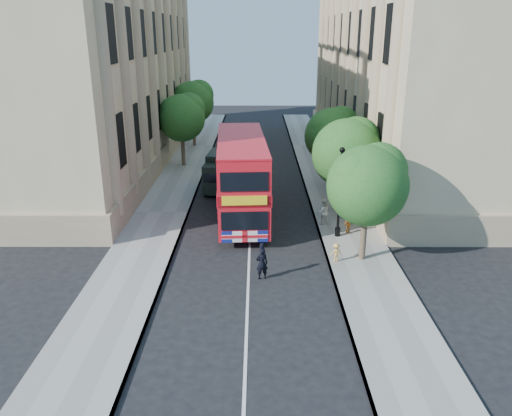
{
  "coord_description": "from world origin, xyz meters",
  "views": [
    {
      "loc": [
        0.41,
        -20.31,
        11.14
      ],
      "look_at": [
        0.36,
        4.6,
        2.3
      ],
      "focal_mm": 35.0,
      "sensor_mm": 36.0,
      "label": 1
    }
  ],
  "objects_px": {
    "box_van": "(221,173)",
    "woman_pedestrian": "(323,211)",
    "double_decker_bus": "(242,175)",
    "police_constable": "(262,264)",
    "lamp_post": "(340,196)"
  },
  "relations": [
    {
      "from": "double_decker_bus",
      "to": "box_van",
      "type": "relative_size",
      "value": 2.23
    },
    {
      "from": "box_van",
      "to": "woman_pedestrian",
      "type": "xyz_separation_m",
      "value": [
        6.66,
        -7.25,
        -0.41
      ]
    },
    {
      "from": "woman_pedestrian",
      "to": "box_van",
      "type": "bearing_deg",
      "value": -55.43
    },
    {
      "from": "box_van",
      "to": "woman_pedestrian",
      "type": "relative_size",
      "value": 3.07
    },
    {
      "from": "box_van",
      "to": "police_constable",
      "type": "relative_size",
      "value": 3.08
    },
    {
      "from": "woman_pedestrian",
      "to": "lamp_post",
      "type": "bearing_deg",
      "value": 99.64
    },
    {
      "from": "lamp_post",
      "to": "woman_pedestrian",
      "type": "bearing_deg",
      "value": 107.61
    },
    {
      "from": "box_van",
      "to": "woman_pedestrian",
      "type": "distance_m",
      "value": 9.85
    },
    {
      "from": "box_van",
      "to": "lamp_post",
      "type": "bearing_deg",
      "value": -46.48
    },
    {
      "from": "double_decker_bus",
      "to": "box_van",
      "type": "height_order",
      "value": "double_decker_bus"
    },
    {
      "from": "woman_pedestrian",
      "to": "police_constable",
      "type": "bearing_deg",
      "value": 53.43
    },
    {
      "from": "police_constable",
      "to": "woman_pedestrian",
      "type": "distance_m",
      "value": 7.85
    },
    {
      "from": "double_decker_bus",
      "to": "woman_pedestrian",
      "type": "relative_size",
      "value": 6.84
    },
    {
      "from": "double_decker_bus",
      "to": "police_constable",
      "type": "height_order",
      "value": "double_decker_bus"
    },
    {
      "from": "box_van",
      "to": "double_decker_bus",
      "type": "bearing_deg",
      "value": -68.09
    }
  ]
}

